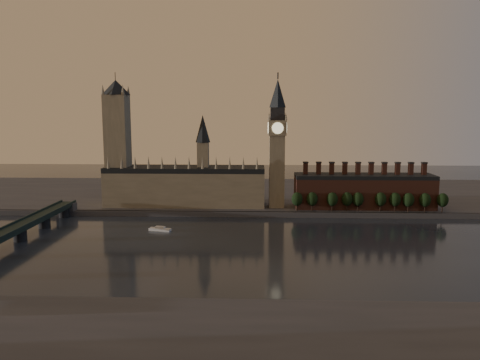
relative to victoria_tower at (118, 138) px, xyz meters
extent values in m
plane|color=black|center=(120.00, -115.00, -59.09)|extent=(900.00, 900.00, 0.00)
cube|color=#48474D|center=(120.00, -25.00, -57.09)|extent=(900.00, 4.00, 4.00)
cube|color=#48474D|center=(120.00, 65.00, -57.09)|extent=(900.00, 180.00, 4.00)
cube|color=gray|center=(55.00, 0.00, -41.09)|extent=(130.00, 30.00, 28.00)
cube|color=black|center=(55.00, 0.00, -25.09)|extent=(130.00, 30.00, 4.00)
cube|color=gray|center=(70.00, 0.00, -15.09)|extent=(9.00, 9.00, 24.00)
cone|color=black|center=(70.00, 0.00, 7.91)|extent=(12.00, 12.00, 22.00)
cone|color=gray|center=(-4.00, -14.00, -18.09)|extent=(2.60, 2.60, 10.00)
cone|color=gray|center=(6.73, -14.00, -18.09)|extent=(2.60, 2.60, 10.00)
cone|color=gray|center=(17.45, -14.00, -18.09)|extent=(2.60, 2.60, 10.00)
cone|color=gray|center=(28.18, -14.00, -18.09)|extent=(2.60, 2.60, 10.00)
cone|color=gray|center=(38.91, -14.00, -18.09)|extent=(2.60, 2.60, 10.00)
cone|color=gray|center=(49.64, -14.00, -18.09)|extent=(2.60, 2.60, 10.00)
cone|color=gray|center=(60.36, -14.00, -18.09)|extent=(2.60, 2.60, 10.00)
cone|color=gray|center=(71.09, -14.00, -18.09)|extent=(2.60, 2.60, 10.00)
cone|color=gray|center=(81.82, -14.00, -18.09)|extent=(2.60, 2.60, 10.00)
cone|color=gray|center=(92.55, -14.00, -18.09)|extent=(2.60, 2.60, 10.00)
cone|color=gray|center=(103.27, -14.00, -18.09)|extent=(2.60, 2.60, 10.00)
cone|color=gray|center=(114.00, -14.00, -18.09)|extent=(2.60, 2.60, 10.00)
cube|color=gray|center=(0.00, 0.00, -10.09)|extent=(18.00, 18.00, 90.00)
cone|color=black|center=(0.00, 0.00, 40.91)|extent=(24.00, 24.00, 12.00)
cylinder|color=#232326|center=(0.00, 0.00, 46.91)|extent=(0.50, 0.50, 12.00)
cone|color=gray|center=(-8.00, -8.00, 38.91)|extent=(3.00, 3.00, 8.00)
cone|color=gray|center=(8.00, -8.00, 38.91)|extent=(3.00, 3.00, 8.00)
cone|color=gray|center=(-8.00, 8.00, 38.91)|extent=(3.00, 3.00, 8.00)
cone|color=gray|center=(8.00, 8.00, 38.91)|extent=(3.00, 3.00, 8.00)
cube|color=gray|center=(130.00, -5.00, -26.09)|extent=(12.00, 12.00, 58.00)
cube|color=gray|center=(130.00, -5.00, 8.91)|extent=(14.00, 14.00, 12.00)
cube|color=#232326|center=(130.00, -5.00, 19.91)|extent=(11.00, 11.00, 10.00)
cone|color=black|center=(130.00, -5.00, 35.91)|extent=(13.00, 13.00, 22.00)
cylinder|color=#232326|center=(130.00, -5.00, 49.41)|extent=(1.00, 1.00, 5.00)
cylinder|color=beige|center=(130.00, -12.20, 8.91)|extent=(9.00, 0.50, 9.00)
cylinder|color=beige|center=(130.00, 2.20, 8.91)|extent=(9.00, 0.50, 9.00)
cylinder|color=beige|center=(122.80, -5.00, 8.91)|extent=(0.50, 9.00, 9.00)
cylinder|color=beige|center=(137.20, -5.00, 8.91)|extent=(0.50, 9.00, 9.00)
cone|color=gray|center=(123.50, -11.50, 17.91)|extent=(2.00, 2.00, 6.00)
cone|color=gray|center=(136.50, -11.50, 17.91)|extent=(2.00, 2.00, 6.00)
cone|color=gray|center=(123.50, 1.50, 17.91)|extent=(2.00, 2.00, 6.00)
cone|color=gray|center=(136.50, 1.50, 17.91)|extent=(2.00, 2.00, 6.00)
cube|color=brown|center=(200.00, -5.00, -43.09)|extent=(110.00, 25.00, 24.00)
cube|color=black|center=(200.00, -5.00, -29.59)|extent=(110.00, 25.00, 3.00)
cube|color=brown|center=(153.00, -5.00, -23.59)|extent=(3.50, 3.50, 9.00)
cube|color=#232326|center=(153.00, -5.00, -18.59)|extent=(4.20, 4.20, 1.00)
cube|color=brown|center=(163.44, -5.00, -23.59)|extent=(3.50, 3.50, 9.00)
cube|color=#232326|center=(163.44, -5.00, -18.59)|extent=(4.20, 4.20, 1.00)
cube|color=brown|center=(173.89, -5.00, -23.59)|extent=(3.50, 3.50, 9.00)
cube|color=#232326|center=(173.89, -5.00, -18.59)|extent=(4.20, 4.20, 1.00)
cube|color=brown|center=(184.33, -5.00, -23.59)|extent=(3.50, 3.50, 9.00)
cube|color=#232326|center=(184.33, -5.00, -18.59)|extent=(4.20, 4.20, 1.00)
cube|color=brown|center=(194.78, -5.00, -23.59)|extent=(3.50, 3.50, 9.00)
cube|color=#232326|center=(194.78, -5.00, -18.59)|extent=(4.20, 4.20, 1.00)
cube|color=brown|center=(205.22, -5.00, -23.59)|extent=(3.50, 3.50, 9.00)
cube|color=#232326|center=(205.22, -5.00, -18.59)|extent=(4.20, 4.20, 1.00)
cube|color=brown|center=(215.67, -5.00, -23.59)|extent=(3.50, 3.50, 9.00)
cube|color=#232326|center=(215.67, -5.00, -18.59)|extent=(4.20, 4.20, 1.00)
cube|color=brown|center=(226.11, -5.00, -23.59)|extent=(3.50, 3.50, 9.00)
cube|color=#232326|center=(226.11, -5.00, -18.59)|extent=(4.20, 4.20, 1.00)
cube|color=brown|center=(236.56, -5.00, -23.59)|extent=(3.50, 3.50, 9.00)
cube|color=#232326|center=(236.56, -5.00, -18.59)|extent=(4.20, 4.20, 1.00)
cube|color=brown|center=(247.00, -5.00, -23.59)|extent=(3.50, 3.50, 9.00)
cube|color=#232326|center=(247.00, -5.00, -18.59)|extent=(4.20, 4.20, 1.00)
cylinder|color=black|center=(145.27, -20.72, -52.09)|extent=(0.80, 0.80, 6.00)
ellipsoid|color=black|center=(145.27, -20.72, -45.59)|extent=(8.60, 8.60, 10.75)
cylinder|color=black|center=(156.98, -20.40, -52.09)|extent=(0.80, 0.80, 6.00)
ellipsoid|color=black|center=(156.98, -20.40, -45.59)|extent=(8.60, 8.60, 10.75)
cylinder|color=black|center=(172.45, -20.72, -52.09)|extent=(0.80, 0.80, 6.00)
ellipsoid|color=black|center=(172.45, -20.72, -45.59)|extent=(8.60, 8.60, 10.75)
cylinder|color=black|center=(184.11, -19.53, -52.09)|extent=(0.80, 0.80, 6.00)
ellipsoid|color=black|center=(184.11, -19.53, -45.59)|extent=(8.60, 8.60, 10.75)
cylinder|color=black|center=(192.42, -19.90, -52.09)|extent=(0.80, 0.80, 6.00)
ellipsoid|color=black|center=(192.42, -19.90, -45.59)|extent=(8.60, 8.60, 10.75)
cylinder|color=black|center=(209.89, -19.53, -52.09)|extent=(0.80, 0.80, 6.00)
ellipsoid|color=black|center=(209.89, -19.53, -45.59)|extent=(8.60, 8.60, 10.75)
cylinder|color=black|center=(220.92, -19.93, -52.09)|extent=(0.80, 0.80, 6.00)
ellipsoid|color=black|center=(220.92, -19.93, -45.59)|extent=(8.60, 8.60, 10.75)
cylinder|color=black|center=(230.70, -21.22, -52.09)|extent=(0.80, 0.80, 6.00)
ellipsoid|color=black|center=(230.70, -21.22, -45.59)|extent=(8.60, 8.60, 10.75)
cylinder|color=black|center=(243.32, -21.37, -52.09)|extent=(0.80, 0.80, 6.00)
ellipsoid|color=black|center=(243.32, -21.37, -45.59)|extent=(8.60, 8.60, 10.75)
cylinder|color=black|center=(256.61, -21.37, -52.09)|extent=(0.80, 0.80, 6.00)
ellipsoid|color=black|center=(256.61, -21.37, -45.59)|extent=(8.60, 8.60, 10.75)
cube|color=black|center=(-35.00, -120.00, -50.09)|extent=(12.00, 200.00, 2.50)
cube|color=black|center=(-29.50, -120.00, -48.19)|extent=(1.00, 200.00, 1.30)
cube|color=#48474D|center=(-35.00, -25.00, -52.09)|extent=(14.00, 8.00, 6.00)
cylinder|color=#232326|center=(-35.00, -98.00, -55.21)|extent=(8.00, 8.00, 7.75)
cylinder|color=#232326|center=(-35.00, -64.00, -55.21)|extent=(8.00, 8.00, 7.75)
cylinder|color=#232326|center=(-35.00, -30.00, -55.21)|extent=(8.00, 8.00, 7.75)
cube|color=silver|center=(47.84, -69.73, -58.21)|extent=(15.87, 7.87, 1.74)
cube|color=silver|center=(47.84, -69.73, -56.69)|extent=(7.13, 4.73, 1.31)
camera|label=1|loc=(113.02, -378.84, 21.42)|focal=35.00mm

